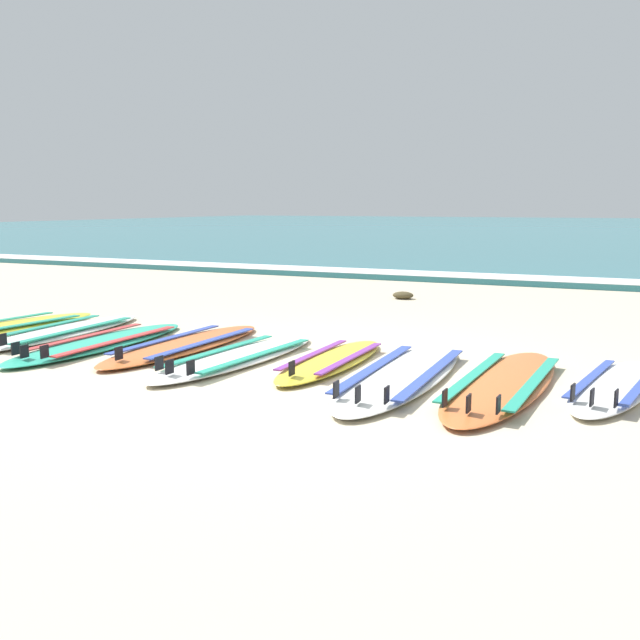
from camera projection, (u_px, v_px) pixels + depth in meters
ground_plane at (318, 372)px, 5.87m from camera, size 80.00×80.00×0.00m
sea at (606, 229)px, 39.00m from camera, size 80.00×60.00×0.10m
wave_foam_strip at (499, 279)px, 12.54m from camera, size 80.00×0.96×0.11m
surfboard_1 at (58, 332)px, 7.47m from camera, size 0.71×2.47×0.18m
surfboard_2 at (100, 343)px, 6.90m from camera, size 0.61×2.38×0.18m
surfboard_3 at (185, 345)px, 6.81m from camera, size 0.63×2.35×0.18m
surfboard_4 at (238, 357)px, 6.25m from camera, size 0.74×2.30×0.18m
surfboard_5 at (332, 360)px, 6.12m from camera, size 0.50×1.92×0.18m
surfboard_6 at (402, 375)px, 5.61m from camera, size 0.71×2.58×0.18m
surfboard_7 at (503, 383)px, 5.33m from camera, size 0.70×2.50×0.18m
surfboard_8 at (615, 386)px, 5.26m from camera, size 0.76×2.01×0.18m
seaweed_clump_near_shoreline at (403, 295)px, 10.37m from camera, size 0.30×0.24×0.11m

